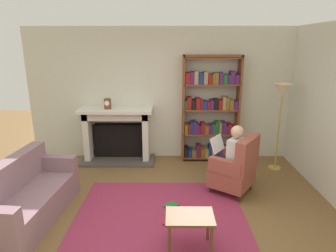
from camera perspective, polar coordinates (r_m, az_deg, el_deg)
ground at (r=4.15m, az=-1.61°, el=-18.78°), size 14.00×14.00×0.00m
back_wall at (r=6.05m, az=-0.84°, el=6.24°), size 5.60×0.10×2.70m
side_wall_right at (r=5.39m, az=28.27°, el=3.15°), size 0.10×5.20×2.70m
area_rug at (r=4.40m, az=-1.46°, el=-16.50°), size 2.40×1.80×0.01m
fireplace at (r=6.08m, az=-9.93°, el=-1.31°), size 1.51×0.64×1.12m
mantel_clock at (r=5.86m, az=-11.82°, el=4.32°), size 0.14×0.14×0.20m
bookshelf at (r=5.95m, az=8.35°, el=2.92°), size 1.15×0.32×2.16m
armchair_reading at (r=4.86m, az=13.21°, el=-8.09°), size 0.88×0.88×0.97m
seated_reader at (r=4.82m, az=12.07°, el=-5.66°), size 0.59×0.56×1.14m
sofa_floral at (r=4.53m, az=-26.25°, el=-12.66°), size 0.86×1.76×0.85m
side_table at (r=3.54m, az=4.31°, el=-18.15°), size 0.56×0.39×0.45m
scattered_books at (r=4.29m, az=1.04°, el=-17.07°), size 0.29×0.65×0.04m
floor_lamp at (r=5.73m, az=21.57°, el=5.21°), size 0.32×0.32×1.67m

